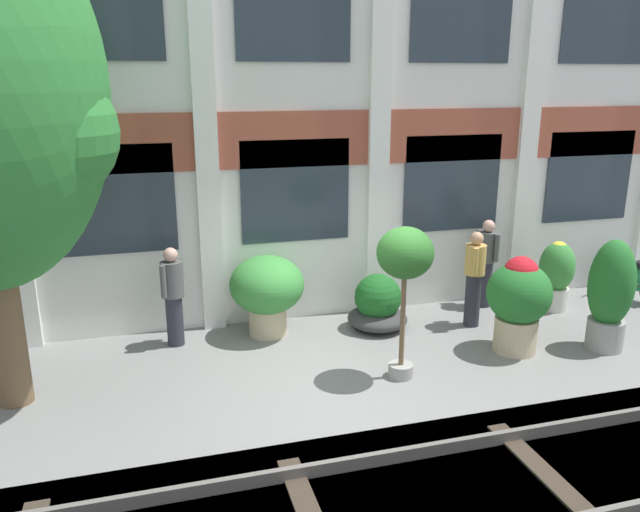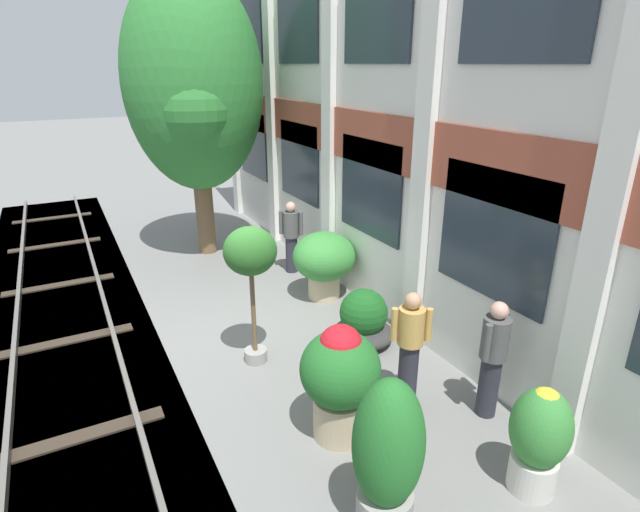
% 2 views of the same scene
% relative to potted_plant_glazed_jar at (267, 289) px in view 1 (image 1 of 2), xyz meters
% --- Properties ---
extents(ground_plane, '(80.00, 80.00, 0.00)m').
position_rel_potted_plant_glazed_jar_xyz_m(ground_plane, '(0.63, -1.94, -0.78)').
color(ground_plane, slate).
extents(apartment_facade, '(14.72, 0.64, 7.34)m').
position_rel_potted_plant_glazed_jar_xyz_m(apartment_facade, '(0.63, 0.83, 2.88)').
color(apartment_facade, silver).
rests_on(apartment_facade, ground).
extents(potted_plant_glazed_jar, '(1.21, 1.21, 1.33)m').
position_rel_potted_plant_glazed_jar_xyz_m(potted_plant_glazed_jar, '(0.00, 0.00, 0.00)').
color(potted_plant_glazed_jar, tan).
rests_on(potted_plant_glazed_jar, ground).
extents(potted_plant_wide_bowl, '(1.00, 1.00, 0.94)m').
position_rel_potted_plant_glazed_jar_xyz_m(potted_plant_wide_bowl, '(1.82, -0.25, -0.39)').
color(potted_plant_wide_bowl, '#333333').
rests_on(potted_plant_wide_bowl, ground).
extents(potted_plant_fluted_column, '(0.62, 0.62, 1.27)m').
position_rel_potted_plant_glazed_jar_xyz_m(potted_plant_fluted_column, '(5.23, -0.28, -0.08)').
color(potted_plant_fluted_column, beige).
rests_on(potted_plant_fluted_column, ground).
extents(potted_plant_stone_basin, '(0.68, 0.68, 1.75)m').
position_rel_potted_plant_glazed_jar_xyz_m(potted_plant_stone_basin, '(4.92, -1.99, 0.12)').
color(potted_plant_stone_basin, gray).
rests_on(potted_plant_stone_basin, ground).
extents(potted_plant_low_pan, '(0.77, 0.77, 2.17)m').
position_rel_potted_plant_glazed_jar_xyz_m(potted_plant_low_pan, '(1.50, -2.01, 0.93)').
color(potted_plant_low_pan, gray).
rests_on(potted_plant_low_pan, ground).
extents(potted_plant_ribbed_drum, '(0.97, 0.97, 1.51)m').
position_rel_potted_plant_glazed_jar_xyz_m(potted_plant_ribbed_drum, '(3.53, -1.69, 0.07)').
color(potted_plant_ribbed_drum, tan).
rests_on(potted_plant_ribbed_drum, ground).
extents(scooter_near_curb, '(0.70, 1.32, 0.98)m').
position_rel_potted_plant_glazed_jar_xyz_m(scooter_near_curb, '(6.96, -0.29, -0.35)').
color(scooter_near_curb, black).
rests_on(scooter_near_curb, ground).
extents(resident_by_doorway, '(0.34, 0.51, 1.62)m').
position_rel_potted_plant_glazed_jar_xyz_m(resident_by_doorway, '(4.08, 0.21, 0.09)').
color(resident_by_doorway, '#282833').
rests_on(resident_by_doorway, ground).
extents(resident_watching_tracks, '(0.34, 0.47, 1.64)m').
position_rel_potted_plant_glazed_jar_xyz_m(resident_watching_tracks, '(3.41, -0.57, 0.09)').
color(resident_watching_tracks, '#282833').
rests_on(resident_watching_tracks, ground).
extents(resident_near_plants, '(0.37, 0.43, 1.58)m').
position_rel_potted_plant_glazed_jar_xyz_m(resident_near_plants, '(-1.48, -0.01, 0.06)').
color(resident_near_plants, '#282833').
rests_on(resident_near_plants, ground).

